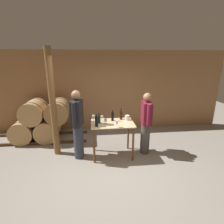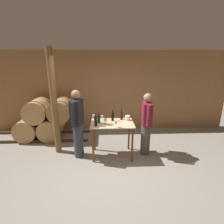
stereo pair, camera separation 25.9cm
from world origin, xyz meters
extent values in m
plane|color=gray|center=(0.00, 0.00, 0.00)|extent=(14.00, 14.00, 0.00)
cube|color=#996B42|center=(0.00, 2.46, 1.35)|extent=(8.40, 0.05, 2.70)
cube|color=#4C331E|center=(-2.11, 1.40, 0.04)|extent=(3.03, 0.06, 0.08)
cube|color=#4C331E|center=(-2.11, 2.09, 0.04)|extent=(3.03, 0.06, 0.08)
cylinder|color=tan|center=(-2.46, 1.75, 0.34)|extent=(0.67, 0.86, 0.67)
cylinder|color=#38383D|center=(-2.46, 1.49, 0.34)|extent=(0.69, 0.03, 0.69)
cylinder|color=#38383D|center=(-2.46, 2.00, 0.34)|extent=(0.69, 0.03, 0.69)
cylinder|color=tan|center=(-1.76, 1.75, 0.34)|extent=(0.67, 0.86, 0.67)
cylinder|color=#38383D|center=(-1.76, 1.49, 0.34)|extent=(0.69, 0.03, 0.69)
cylinder|color=#38383D|center=(-1.76, 2.00, 0.34)|extent=(0.69, 0.03, 0.69)
cylinder|color=tan|center=(-2.11, 1.75, 0.91)|extent=(0.67, 0.86, 0.67)
cylinder|color=#38383D|center=(-2.11, 1.49, 0.91)|extent=(0.69, 0.03, 0.69)
cylinder|color=#38383D|center=(-2.11, 2.00, 0.91)|extent=(0.69, 0.03, 0.69)
cylinder|color=#9E7242|center=(-1.41, 1.75, 0.91)|extent=(0.67, 0.86, 0.67)
cylinder|color=#38383D|center=(-1.41, 1.49, 0.91)|extent=(0.69, 0.03, 0.69)
cylinder|color=#38383D|center=(-1.41, 2.00, 0.91)|extent=(0.69, 0.03, 0.69)
cube|color=#D1B284|center=(0.11, 0.59, 0.89)|extent=(1.06, 0.73, 0.02)
cylinder|color=brown|center=(-0.36, 0.28, 0.44)|extent=(0.05, 0.05, 0.88)
cylinder|color=brown|center=(0.57, 0.28, 0.44)|extent=(0.05, 0.05, 0.88)
cylinder|color=brown|center=(-0.36, 0.89, 0.44)|extent=(0.05, 0.05, 0.88)
cylinder|color=brown|center=(0.57, 0.89, 0.44)|extent=(0.05, 0.05, 0.88)
cylinder|color=brown|center=(-1.34, 0.84, 1.35)|extent=(0.16, 0.16, 2.70)
cylinder|color=black|center=(-0.29, 0.39, 1.01)|extent=(0.07, 0.07, 0.23)
cylinder|color=black|center=(-0.29, 0.39, 1.16)|extent=(0.02, 0.02, 0.08)
cylinder|color=black|center=(-0.29, 0.39, 1.19)|extent=(0.03, 0.03, 0.02)
cylinder|color=black|center=(-0.22, 0.62, 0.99)|extent=(0.07, 0.07, 0.18)
cylinder|color=black|center=(-0.22, 0.62, 1.12)|extent=(0.02, 0.02, 0.08)
cylinder|color=black|center=(-0.22, 0.62, 1.15)|extent=(0.03, 0.03, 0.02)
cylinder|color=black|center=(0.13, 0.74, 1.00)|extent=(0.06, 0.06, 0.21)
cylinder|color=black|center=(0.13, 0.74, 1.15)|extent=(0.02, 0.02, 0.07)
cylinder|color=black|center=(0.13, 0.74, 1.17)|extent=(0.03, 0.03, 0.02)
cylinder|color=black|center=(0.36, 0.82, 1.00)|extent=(0.07, 0.07, 0.21)
cylinder|color=black|center=(0.36, 0.82, 1.15)|extent=(0.02, 0.02, 0.09)
cylinder|color=black|center=(0.36, 0.82, 1.19)|extent=(0.03, 0.03, 0.02)
cylinder|color=silver|center=(-0.36, 0.81, 0.90)|extent=(0.06, 0.06, 0.00)
cylinder|color=silver|center=(-0.36, 0.81, 0.93)|extent=(0.01, 0.01, 0.07)
cylinder|color=silver|center=(-0.36, 0.81, 1.00)|extent=(0.07, 0.07, 0.07)
cylinder|color=silver|center=(-0.14, 0.75, 0.90)|extent=(0.06, 0.06, 0.00)
cylinder|color=silver|center=(-0.14, 0.75, 0.94)|extent=(0.01, 0.01, 0.07)
cylinder|color=silver|center=(-0.14, 0.75, 1.01)|extent=(0.07, 0.07, 0.06)
cylinder|color=silver|center=(-0.06, 0.54, 0.90)|extent=(0.06, 0.06, 0.00)
cylinder|color=silver|center=(-0.06, 0.54, 0.93)|extent=(0.01, 0.01, 0.06)
cylinder|color=silver|center=(-0.06, 0.54, 1.00)|extent=(0.07, 0.07, 0.06)
cylinder|color=silver|center=(0.17, 0.29, 0.90)|extent=(0.06, 0.06, 0.00)
cylinder|color=silver|center=(0.17, 0.29, 0.94)|extent=(0.01, 0.01, 0.09)
cylinder|color=silver|center=(0.17, 0.29, 1.03)|extent=(0.06, 0.06, 0.07)
cylinder|color=white|center=(0.51, 0.77, 0.96)|extent=(0.13, 0.13, 0.12)
cylinder|color=#333847|center=(-0.75, 0.57, 0.43)|extent=(0.24, 0.24, 0.87)
cube|color=black|center=(-0.75, 0.57, 1.18)|extent=(0.29, 0.43, 0.63)
sphere|color=#9E7051|center=(-0.75, 0.57, 1.62)|extent=(0.21, 0.21, 0.21)
cylinder|color=black|center=(-0.79, 0.33, 1.21)|extent=(0.09, 0.09, 0.56)
cylinder|color=black|center=(-0.70, 0.82, 1.21)|extent=(0.09, 0.09, 0.56)
cylinder|color=#4C4742|center=(0.98, 0.64, 0.41)|extent=(0.24, 0.24, 0.82)
cube|color=maroon|center=(0.98, 0.64, 1.11)|extent=(0.25, 0.42, 0.57)
sphere|color=#9E7051|center=(0.98, 0.64, 1.52)|extent=(0.21, 0.21, 0.21)
cylinder|color=maroon|center=(1.00, 0.88, 1.14)|extent=(0.09, 0.09, 0.51)
cylinder|color=maroon|center=(0.95, 0.39, 1.14)|extent=(0.09, 0.09, 0.51)
camera|label=1|loc=(-0.33, -3.44, 2.40)|focal=28.00mm
camera|label=2|loc=(-0.08, -3.46, 2.40)|focal=28.00mm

